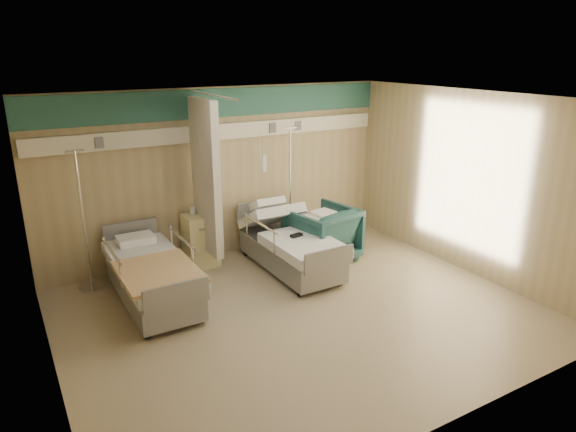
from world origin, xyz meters
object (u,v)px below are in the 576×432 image
(bedside_cabinet, at_px, (201,240))
(visitor_armchair, at_px, (322,234))
(iv_stand_right, at_px, (290,224))
(iv_stand_left, at_px, (89,262))
(bed_right, at_px, (290,251))
(bed_left, at_px, (153,281))

(bedside_cabinet, xyz_separation_m, visitor_armchair, (1.80, -0.83, 0.03))
(visitor_armchair, xyz_separation_m, iv_stand_right, (-0.15, 0.79, -0.02))
(iv_stand_left, bearing_deg, bedside_cabinet, 0.26)
(bed_right, relative_size, bed_left, 1.00)
(bed_right, distance_m, iv_stand_left, 3.01)
(visitor_armchair, height_order, iv_stand_right, iv_stand_right)
(visitor_armchair, bearing_deg, iv_stand_left, -23.22)
(bedside_cabinet, height_order, visitor_armchair, visitor_armchair)
(bed_left, bearing_deg, bedside_cabinet, 40.60)
(iv_stand_left, bearing_deg, visitor_armchair, -13.10)
(bedside_cabinet, distance_m, iv_stand_right, 1.65)
(bed_right, xyz_separation_m, bedside_cabinet, (-1.15, 0.90, 0.11))
(visitor_armchair, bearing_deg, bed_left, -8.64)
(iv_stand_right, height_order, iv_stand_left, iv_stand_right)
(bed_left, xyz_separation_m, bedside_cabinet, (1.05, 0.90, 0.11))
(bed_right, height_order, bedside_cabinet, bedside_cabinet)
(bed_right, height_order, iv_stand_left, iv_stand_left)
(bed_right, relative_size, iv_stand_left, 1.04)
(visitor_armchair, relative_size, iv_stand_left, 0.49)
(bedside_cabinet, xyz_separation_m, iv_stand_left, (-1.72, -0.01, -0.00))
(bed_left, xyz_separation_m, iv_stand_left, (-0.67, 0.89, 0.11))
(bed_right, relative_size, visitor_armchair, 2.14)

